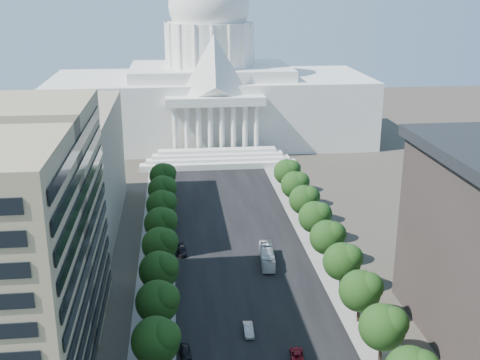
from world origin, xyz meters
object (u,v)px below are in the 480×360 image
object	(u,v)px
city_bus	(267,256)
car_red	(297,355)
car_silver	(248,330)
car_dark_b	(181,251)
car_dark_a	(185,352)

from	to	relation	value
city_bus	car_red	bearing A→B (deg)	-86.35
car_silver	city_bus	world-z (taller)	city_bus
car_silver	city_bus	distance (m)	28.42
car_dark_b	city_bus	xyz separation A→B (m)	(18.65, -6.84, 0.85)
car_dark_a	car_dark_b	bearing A→B (deg)	85.49
car_dark_a	city_bus	xyz separation A→B (m)	(18.65, 32.98, 0.88)
car_silver	car_dark_b	xyz separation A→B (m)	(-11.16, 34.24, 0.02)
car_red	city_bus	distance (m)	35.49
car_dark_b	car_red	bearing A→B (deg)	-71.44
city_bus	car_silver	bearing A→B (deg)	-100.86
car_silver	car_dark_b	distance (m)	36.02
car_red	car_silver	bearing A→B (deg)	-41.94
car_dark_b	city_bus	world-z (taller)	city_bus
car_dark_a	car_silver	size ratio (longest dim) A/B	0.96
car_red	car_dark_a	bearing A→B (deg)	-0.73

